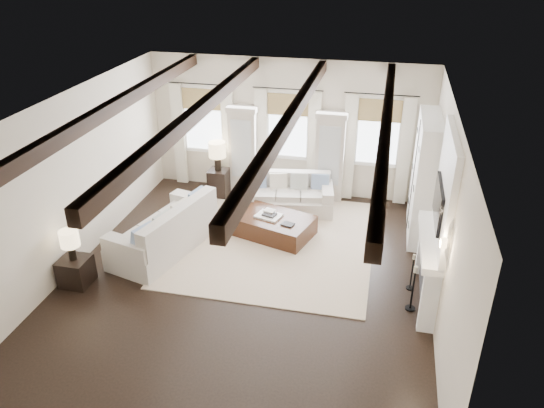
% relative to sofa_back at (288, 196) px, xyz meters
% --- Properties ---
extents(ground, '(7.50, 7.50, 0.00)m').
position_rel_sofa_back_xyz_m(ground, '(-0.22, -2.75, -0.34)').
color(ground, black).
rests_on(ground, ground).
extents(room_shell, '(6.54, 7.54, 3.22)m').
position_rel_sofa_back_xyz_m(room_shell, '(0.53, -1.85, 1.55)').
color(room_shell, beige).
rests_on(room_shell, ground).
extents(area_rug, '(3.94, 4.24, 0.02)m').
position_rel_sofa_back_xyz_m(area_rug, '(0.00, -1.44, -0.33)').
color(area_rug, beige).
rests_on(area_rug, ground).
extents(sofa_back, '(2.09, 1.20, 0.84)m').
position_rel_sofa_back_xyz_m(sofa_back, '(0.00, 0.00, 0.00)').
color(sofa_back, beige).
rests_on(sofa_back, ground).
extents(sofa_left, '(1.62, 2.53, 1.00)m').
position_rel_sofa_back_xyz_m(sofa_left, '(-2.00, -2.21, 0.06)').
color(sofa_left, beige).
rests_on(sofa_left, ground).
extents(ottoman, '(1.81, 1.42, 0.42)m').
position_rel_sofa_back_xyz_m(ottoman, '(-0.10, -1.17, -0.13)').
color(ottoman, black).
rests_on(ottoman, ground).
extents(tray, '(0.59, 0.51, 0.04)m').
position_rel_sofa_back_xyz_m(tray, '(-0.19, -1.18, 0.10)').
color(tray, white).
rests_on(tray, ottoman).
extents(book_lower, '(0.31, 0.27, 0.04)m').
position_rel_sofa_back_xyz_m(book_lower, '(-0.17, -1.18, 0.14)').
color(book_lower, '#262628').
rests_on(book_lower, tray).
extents(book_upper, '(0.26, 0.23, 0.03)m').
position_rel_sofa_back_xyz_m(book_upper, '(-0.19, -1.09, 0.18)').
color(book_upper, beige).
rests_on(book_upper, book_lower).
extents(book_loose, '(0.28, 0.24, 0.03)m').
position_rel_sofa_back_xyz_m(book_loose, '(0.26, -1.43, 0.10)').
color(book_loose, '#262628').
rests_on(book_loose, ottoman).
extents(side_table_front, '(0.51, 0.51, 0.51)m').
position_rel_sofa_back_xyz_m(side_table_front, '(-3.15, -3.62, -0.08)').
color(side_table_front, black).
rests_on(side_table_front, ground).
extents(lamp_front, '(0.33, 0.33, 0.57)m').
position_rel_sofa_back_xyz_m(lamp_front, '(-3.15, -3.62, 0.56)').
color(lamp_front, black).
rests_on(lamp_front, side_table_front).
extents(side_table_back, '(0.44, 0.44, 0.67)m').
position_rel_sofa_back_xyz_m(side_table_back, '(-1.76, 0.37, -0.00)').
color(side_table_back, black).
rests_on(side_table_back, ground).
extents(lamp_back, '(0.40, 0.40, 0.69)m').
position_rel_sofa_back_xyz_m(lamp_back, '(-1.76, 0.37, 0.80)').
color(lamp_back, black).
rests_on(lamp_back, side_table_back).
extents(candlestick_near, '(0.17, 0.17, 0.84)m').
position_rel_sofa_back_xyz_m(candlestick_near, '(2.68, -3.07, 0.01)').
color(candlestick_near, black).
rests_on(candlestick_near, ground).
extents(candlestick_far, '(0.14, 0.14, 0.70)m').
position_rel_sofa_back_xyz_m(candlestick_far, '(2.68, -2.48, -0.04)').
color(candlestick_far, black).
rests_on(candlestick_far, ground).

